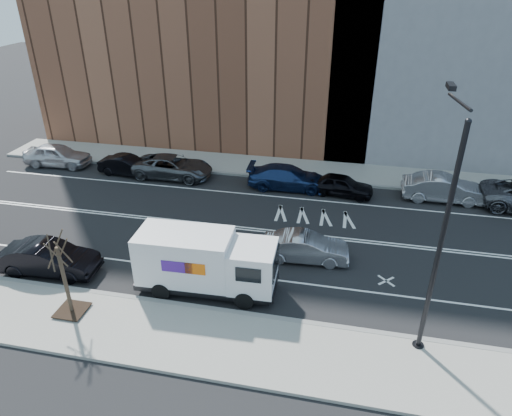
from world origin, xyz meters
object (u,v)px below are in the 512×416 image
at_px(far_parked_b, 128,166).
at_px(driving_sedan, 305,247).
at_px(far_parked_a, 57,155).
at_px(fedex_van, 205,262).

bearing_deg(far_parked_b, driving_sedan, -115.17).
distance_m(far_parked_b, driving_sedan, 15.45).
bearing_deg(far_parked_a, driving_sedan, -116.32).
height_order(far_parked_a, driving_sedan, far_parked_a).
relative_size(far_parked_b, driving_sedan, 0.96).
bearing_deg(driving_sedan, far_parked_b, 55.25).
height_order(fedex_van, far_parked_b, fedex_van).
relative_size(fedex_van, far_parked_b, 1.53).
xyz_separation_m(far_parked_a, driving_sedan, (19.04, -8.37, -0.11)).
bearing_deg(far_parked_b, far_parked_a, 90.74).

